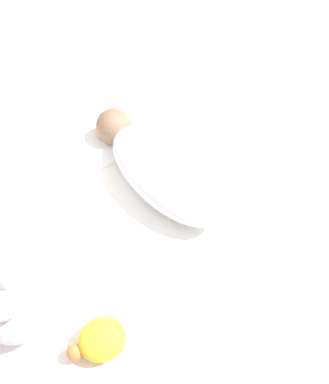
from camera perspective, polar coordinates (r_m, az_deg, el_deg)
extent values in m
plane|color=#B2A893|center=(1.47, -0.13, -5.45)|extent=(12.00, 12.00, 0.00)
cube|color=white|center=(1.41, -0.13, -4.29)|extent=(1.58, 1.02, 0.13)
cube|color=white|center=(1.51, -6.91, 5.96)|extent=(0.23, 0.15, 0.02)
ellipsoid|color=white|center=(1.36, 0.14, 2.32)|extent=(0.33, 0.49, 0.14)
sphere|color=#89664C|center=(1.49, -6.46, 8.26)|extent=(0.12, 0.12, 0.12)
sphere|color=silver|center=(1.22, -18.56, -14.31)|extent=(0.16, 0.16, 0.16)
sphere|color=silver|center=(1.12, -20.19, -12.41)|extent=(0.11, 0.11, 0.11)
cylinder|color=silver|center=(1.03, -20.02, -10.15)|extent=(0.03, 0.03, 0.11)
ellipsoid|color=yellow|center=(1.19, -7.91, -18.04)|extent=(0.12, 0.11, 0.08)
sphere|color=orange|center=(1.20, -11.30, -19.35)|extent=(0.04, 0.04, 0.04)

